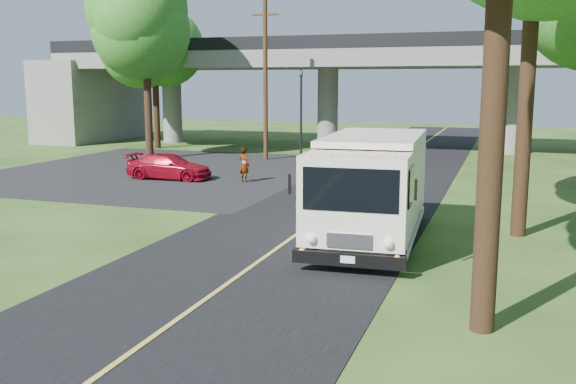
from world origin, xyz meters
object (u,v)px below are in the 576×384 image
at_px(utility_pole, 265,80).
at_px(red_sedan, 169,167).
at_px(tree_left_lot, 147,20).
at_px(step_van, 371,185).
at_px(traffic_signal, 301,104).
at_px(tree_left_far, 155,37).
at_px(pedestrian, 244,165).

height_order(utility_pole, red_sedan, utility_pole).
xyz_separation_m(tree_left_lot, red_sedan, (4.70, -6.29, -7.31)).
relative_size(step_van, red_sedan, 1.79).
relative_size(traffic_signal, red_sedan, 1.28).
relative_size(tree_left_far, pedestrian, 6.21).
xyz_separation_m(traffic_signal, utility_pole, (-1.50, -2.00, 1.40)).
bearing_deg(pedestrian, tree_left_lot, -8.58).
bearing_deg(step_van, pedestrian, 127.08).
height_order(tree_left_far, red_sedan, tree_left_far).
height_order(step_van, red_sedan, step_van).
xyz_separation_m(step_van, pedestrian, (-7.60, 8.90, -0.83)).
bearing_deg(traffic_signal, utility_pole, -126.87).
bearing_deg(red_sedan, traffic_signal, -18.45).
height_order(tree_left_lot, red_sedan, tree_left_lot).
distance_m(tree_left_far, pedestrian, 17.86).
xyz_separation_m(tree_left_far, step_van, (18.99, -20.95, -5.82)).
bearing_deg(tree_left_far, utility_pole, -22.43).
bearing_deg(tree_left_lot, utility_pole, 18.97).
xyz_separation_m(utility_pole, tree_left_far, (-9.29, 3.84, 2.86)).
height_order(utility_pole, tree_left_far, tree_left_far).
xyz_separation_m(traffic_signal, tree_left_lot, (-7.79, -4.16, 4.70)).
relative_size(tree_left_lot, tree_left_far, 1.06).
relative_size(traffic_signal, utility_pole, 0.58).
distance_m(traffic_signal, tree_left_far, 11.75).
xyz_separation_m(tree_left_far, red_sedan, (7.70, -12.29, -6.86)).
bearing_deg(red_sedan, step_van, -129.46).
bearing_deg(utility_pole, pedestrian, -75.70).
height_order(tree_left_far, step_van, tree_left_far).
bearing_deg(pedestrian, utility_pole, -48.51).
bearing_deg(step_van, red_sedan, 139.08).
xyz_separation_m(traffic_signal, tree_left_far, (-10.79, 1.84, 4.25)).
distance_m(utility_pole, red_sedan, 9.49).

